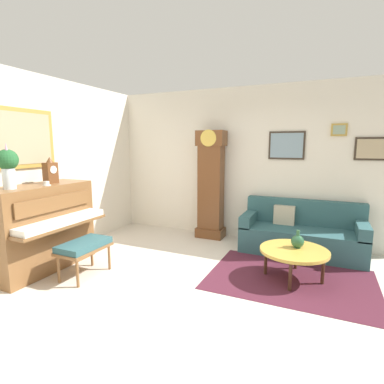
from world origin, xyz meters
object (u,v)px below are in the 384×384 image
(flower_vase, at_px, (8,164))
(mantel_clock, at_px, (50,172))
(green_jug, at_px, (298,241))
(couch, at_px, (301,234))
(teacup, at_px, (46,184))
(piano, at_px, (42,227))
(grandfather_clock, at_px, (211,187))
(piano_bench, at_px, (84,247))
(coffee_table, at_px, (294,251))

(flower_vase, bearing_deg, mantel_clock, 89.95)
(green_jug, bearing_deg, couch, 91.05)
(mantel_clock, height_order, teacup, mantel_clock)
(piano, height_order, grandfather_clock, grandfather_clock)
(grandfather_clock, xyz_separation_m, couch, (1.66, -0.15, -0.65))
(couch, height_order, green_jug, couch)
(piano_bench, xyz_separation_m, grandfather_clock, (0.94, 2.31, 0.56))
(mantel_clock, relative_size, green_jug, 1.58)
(mantel_clock, bearing_deg, coffee_table, 14.79)
(green_jug, bearing_deg, grandfather_clock, 144.74)
(grandfather_clock, xyz_separation_m, coffee_table, (1.64, -1.27, -0.58))
(coffee_table, xyz_separation_m, mantel_clock, (-3.31, -0.87, 1.00))
(couch, distance_m, green_jug, 1.05)
(couch, distance_m, coffee_table, 1.12)
(piano_bench, distance_m, teacup, 1.02)
(couch, xyz_separation_m, flower_vase, (-3.32, -2.62, 1.21))
(mantel_clock, height_order, flower_vase, flower_vase)
(piano_bench, relative_size, couch, 0.37)
(piano_bench, height_order, grandfather_clock, grandfather_clock)
(piano_bench, bearing_deg, green_jug, 23.38)
(mantel_clock, height_order, green_jug, mantel_clock)
(piano_bench, relative_size, flower_vase, 1.21)
(coffee_table, distance_m, mantel_clock, 3.57)
(piano, relative_size, coffee_table, 1.64)
(piano, xyz_separation_m, coffee_table, (3.32, 1.08, -0.23))
(piano_bench, bearing_deg, mantel_clock, 166.78)
(grandfather_clock, bearing_deg, teacup, -123.21)
(piano_bench, relative_size, mantel_clock, 1.84)
(flower_vase, xyz_separation_m, teacup, (0.14, 0.43, -0.29))
(grandfather_clock, bearing_deg, couch, -5.22)
(coffee_table, distance_m, green_jug, 0.15)
(piano, distance_m, mantel_clock, 0.80)
(teacup, bearing_deg, green_jug, 19.84)
(grandfather_clock, bearing_deg, flower_vase, -121.09)
(flower_vase, relative_size, teacup, 5.00)
(teacup, bearing_deg, piano_bench, 2.58)
(piano_bench, distance_m, coffee_table, 2.79)
(grandfather_clock, xyz_separation_m, teacup, (-1.53, -2.34, 0.27))
(grandfather_clock, height_order, flower_vase, grandfather_clock)
(grandfather_clock, height_order, coffee_table, grandfather_clock)
(piano, xyz_separation_m, mantel_clock, (0.00, 0.21, 0.77))
(piano, relative_size, flower_vase, 2.48)
(piano_bench, bearing_deg, couch, 39.80)
(flower_vase, bearing_deg, grandfather_clock, 58.91)
(piano, height_order, teacup, teacup)
(piano_bench, height_order, coffee_table, piano_bench)
(grandfather_clock, relative_size, teacup, 17.50)
(coffee_table, height_order, mantel_clock, mantel_clock)
(couch, xyz_separation_m, coffee_table, (-0.01, -1.12, 0.07))
(coffee_table, distance_m, flower_vase, 3.81)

